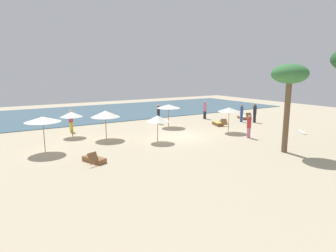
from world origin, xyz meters
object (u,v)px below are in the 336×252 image
Objects in this scene: umbrella_2 at (157,119)px; umbrella_3 at (168,106)px; umbrella_4 at (105,114)px; person_1 at (242,113)px; person_5 at (71,121)px; person_3 at (205,110)px; lounger_0 at (243,118)px; umbrella_1 at (229,110)px; person_2 at (255,113)px; lounger_1 at (94,159)px; umbrella_5 at (71,114)px; person_4 at (158,114)px; person_0 at (249,126)px; lounger_2 at (218,124)px; palm_0 at (290,78)px; dog at (221,121)px; umbrella_0 at (43,119)px; surfboard at (302,132)px.

umbrella_2 is 5.97m from umbrella_3.
umbrella_4 reaches higher than person_1.
person_3 is at bearing -2.26° from person_5.
umbrella_2 is at bearing -162.58° from lounger_0.
lounger_0 is at bearing 34.61° from umbrella_1.
umbrella_1 is at bearing -158.94° from person_2.
umbrella_2 is at bearing 23.37° from lounger_1.
lounger_1 is at bearing -94.98° from umbrella_5.
person_0 is at bearing -72.64° from person_4.
lounger_2 is 3.50m from person_1.
lounger_2 is 0.98× the size of person_1.
lounger_1 is at bearing -166.31° from person_2.
lounger_0 is (6.23, 4.30, -1.78)m from umbrella_1.
lounger_2 is (-4.89, -1.47, -0.00)m from lounger_0.
palm_0 reaches higher than person_1.
lounger_2 is at bearing 64.56° from umbrella_1.
dog is (-2.97, 1.75, -0.80)m from person_2.
umbrella_5 is (-8.77, 0.52, -0.15)m from umbrella_3.
umbrella_0 is 20.29m from person_2.
person_4 reaches higher than lounger_2.
lounger_1 is at bearing 176.48° from surfboard.
umbrella_1 is 12.90m from lounger_1.
surfboard is at bearing -43.49° from umbrella_3.
person_3 is at bearing 144.66° from lounger_0.
lounger_1 is (-12.58, -2.27, -1.79)m from umbrella_1.
umbrella_1 reaches higher than person_1.
lounger_0 is 2.35m from person_2.
lounger_2 is 0.93× the size of person_5.
umbrella_1 reaches higher than umbrella_3.
person_3 is at bearing 18.34° from umbrella_3.
umbrella_0 reaches higher than lounger_0.
dog is (-0.13, -2.81, -0.82)m from person_3.
lounger_2 is at bearing -163.24° from lounger_0.
surfboard is at bearing -26.51° from umbrella_5.
umbrella_3 is 1.21× the size of person_0.
umbrella_2 is 10.46m from dog.
person_3 is (14.72, 1.45, -0.81)m from umbrella_5.
person_5 is at bearing 163.09° from umbrella_3.
lounger_0 is 0.90× the size of surfboard.
person_3 is (1.46, 3.90, 0.82)m from lounger_2.
person_2 is at bearing -10.02° from umbrella_5.
dog is (4.01, 10.54, -4.62)m from palm_0.
umbrella_2 is 1.09× the size of person_1.
umbrella_4 is (-6.77, -1.74, 0.01)m from umbrella_3.
person_3 is (17.41, 5.21, -1.17)m from umbrella_0.
umbrella_2 is 1.01× the size of person_3.
umbrella_2 is 1.03× the size of person_2.
person_1 reaches higher than lounger_2.
surfboard is (4.07, -6.20, -0.14)m from lounger_2.
person_3 reaches higher than person_5.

